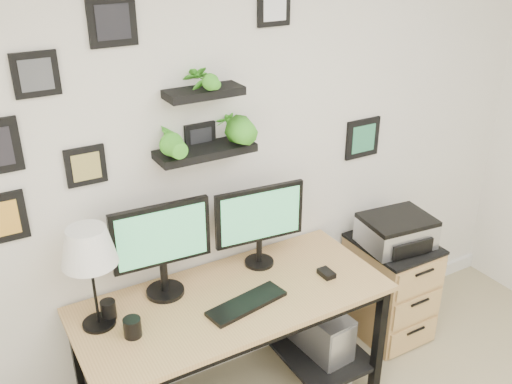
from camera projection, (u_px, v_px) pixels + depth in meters
room at (251, 344)px, 3.62m from camera, size 4.00×4.00×4.00m
desk at (236, 311)px, 3.00m from camera, size 1.60×0.70×0.75m
monitor_left at (162, 244)px, 2.80m from camera, size 0.50×0.21×0.51m
monitor_right at (260, 220)px, 3.06m from camera, size 0.51×0.18×0.47m
keyboard at (247, 303)px, 2.83m from camera, size 0.44×0.20×0.02m
mouse at (326, 273)px, 3.07m from camera, size 0.06×0.10×0.03m
table_lamp at (88, 249)px, 2.53m from camera, size 0.25×0.25×0.52m
mug at (132, 327)px, 2.61m from camera, size 0.08×0.08×0.09m
pen_cup at (108, 310)px, 2.73m from camera, size 0.07×0.07×0.10m
pc_tower_grey at (316, 340)px, 3.39m from camera, size 0.24×0.48×0.46m
file_cabinet at (389, 287)px, 3.69m from camera, size 0.43×0.53×0.67m
printer at (397, 231)px, 3.49m from camera, size 0.44×0.37×0.19m
wall_decor at (191, 116)px, 2.73m from camera, size 2.29×0.18×1.02m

